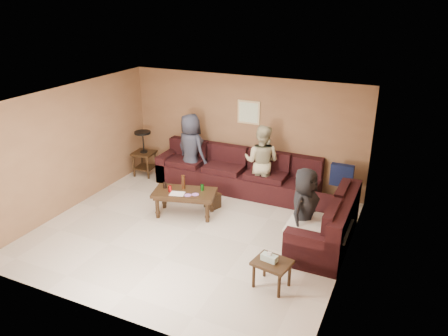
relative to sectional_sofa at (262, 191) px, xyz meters
name	(u,v)px	position (x,y,z in m)	size (l,w,h in m)	color
room	(190,147)	(-0.81, -1.52, 1.34)	(5.60, 5.50, 2.50)	beige
sectional_sofa	(262,191)	(0.00, 0.00, 0.00)	(4.65, 2.90, 0.97)	black
coffee_table	(184,195)	(-1.27, -1.01, 0.11)	(1.34, 0.91, 0.79)	#311F10
end_table_left	(144,153)	(-3.17, 0.38, 0.25)	(0.52, 0.52, 1.10)	#311F10
side_table_right	(272,265)	(1.06, -2.49, 0.06)	(0.60, 0.53, 0.59)	#311F10
waste_bin	(212,200)	(-0.91, -0.50, -0.17)	(0.26, 0.26, 0.32)	#311F10
wall_art	(249,112)	(-0.71, 0.96, 1.37)	(0.52, 0.04, 0.52)	tan
person_left	(191,150)	(-1.89, 0.42, 0.50)	(0.81, 0.53, 1.66)	#2D303E
person_middle	(262,162)	(-0.18, 0.42, 0.48)	(0.79, 0.61, 1.62)	#B8B089
person_right	(304,210)	(1.19, -1.26, 0.42)	(0.73, 0.48, 1.50)	black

